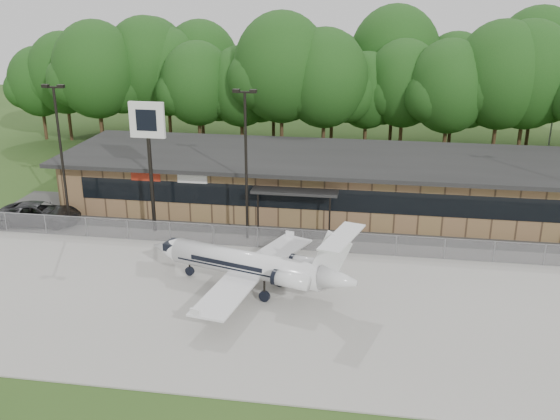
% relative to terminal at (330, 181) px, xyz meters
% --- Properties ---
extents(ground, '(160.00, 160.00, 0.00)m').
position_rel_terminal_xyz_m(ground, '(0.00, -23.94, -2.18)').
color(ground, '#284819').
rests_on(ground, ground).
extents(apron, '(64.00, 18.00, 0.08)m').
position_rel_terminal_xyz_m(apron, '(0.00, -15.94, -2.14)').
color(apron, '#9E9B93').
rests_on(apron, ground).
extents(parking_lot, '(50.00, 9.00, 0.06)m').
position_rel_terminal_xyz_m(parking_lot, '(0.00, -4.44, -2.15)').
color(parking_lot, '#383835').
rests_on(parking_lot, ground).
extents(terminal, '(41.00, 11.65, 4.30)m').
position_rel_terminal_xyz_m(terminal, '(0.00, 0.00, 0.00)').
color(terminal, brown).
rests_on(terminal, ground).
extents(fence, '(46.00, 0.04, 1.52)m').
position_rel_terminal_xyz_m(fence, '(0.00, -8.94, -1.40)').
color(fence, gray).
rests_on(fence, ground).
extents(treeline, '(72.00, 12.00, 15.00)m').
position_rel_terminal_xyz_m(treeline, '(0.00, 18.06, 5.32)').
color(treeline, '#163E13').
rests_on(treeline, ground).
extents(light_pole_left, '(1.55, 0.30, 10.23)m').
position_rel_terminal_xyz_m(light_pole_left, '(-18.00, -7.44, 3.80)').
color(light_pole_left, black).
rests_on(light_pole_left, ground).
extents(light_pole_mid, '(1.55, 0.30, 10.23)m').
position_rel_terminal_xyz_m(light_pole_mid, '(-5.00, -7.44, 3.80)').
color(light_pole_mid, black).
rests_on(light_pole_mid, ground).
extents(business_jet, '(12.89, 11.57, 4.37)m').
position_rel_terminal_xyz_m(business_jet, '(-3.03, -15.00, -0.61)').
color(business_jet, white).
rests_on(business_jet, ground).
extents(suv, '(6.15, 3.30, 1.64)m').
position_rel_terminal_xyz_m(suv, '(-20.51, -7.08, -1.36)').
color(suv, '#2C2D2F').
rests_on(suv, ground).
extents(pole_sign, '(2.42, 0.34, 9.20)m').
position_rel_terminal_xyz_m(pole_sign, '(-11.74, -7.15, 4.86)').
color(pole_sign, black).
rests_on(pole_sign, ground).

